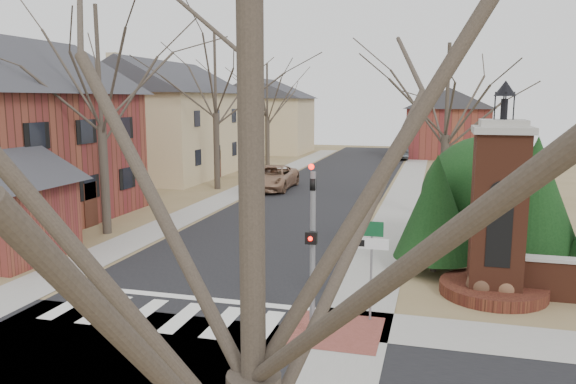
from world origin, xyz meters
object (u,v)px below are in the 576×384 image
(brick_gate_monument, at_px, (497,226))
(distant_car, at_px, (399,152))
(traffic_signal_pole, at_px, (313,237))
(sign_post, at_px, (371,251))
(pickup_truck, at_px, (272,178))

(brick_gate_monument, bearing_deg, distant_car, 98.05)
(distant_car, bearing_deg, traffic_signal_pole, 84.65)
(sign_post, distance_m, distant_car, 42.68)
(brick_gate_monument, bearing_deg, sign_post, -138.58)
(traffic_signal_pole, xyz_separation_m, sign_post, (1.29, 1.41, -0.64))
(traffic_signal_pole, distance_m, brick_gate_monument, 6.47)
(pickup_truck, height_order, distant_car, pickup_truck)
(pickup_truck, bearing_deg, distant_car, 71.59)
(traffic_signal_pole, bearing_deg, distant_car, 91.17)
(pickup_truck, bearing_deg, traffic_signal_pole, -71.97)
(brick_gate_monument, distance_m, pickup_truck, 21.74)
(traffic_signal_pole, height_order, distant_car, traffic_signal_pole)
(sign_post, relative_size, distant_car, 0.61)
(brick_gate_monument, bearing_deg, traffic_signal_pole, -136.76)
(distant_car, bearing_deg, brick_gate_monument, 91.53)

